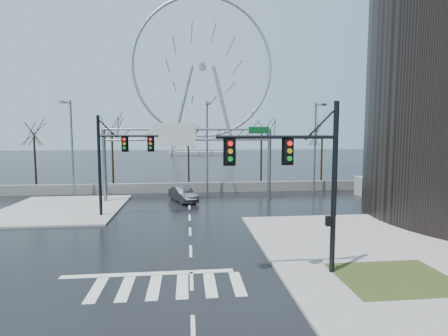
{
  "coord_description": "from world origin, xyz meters",
  "views": [
    {
      "loc": [
        -0.13,
        -19.1,
        6.52
      ],
      "look_at": [
        2.6,
        6.86,
        4.0
      ],
      "focal_mm": 28.0,
      "sensor_mm": 36.0,
      "label": 1
    }
  ],
  "objects": [
    {
      "name": "ground",
      "position": [
        0.0,
        0.0,
        0.0
      ],
      "size": [
        260.0,
        260.0,
        0.0
      ],
      "primitive_type": "plane",
      "color": "black",
      "rests_on": "ground"
    },
    {
      "name": "tree_far_left",
      "position": [
        -18.0,
        24.0,
        5.57
      ],
      "size": [
        3.5,
        3.5,
        7.0
      ],
      "color": "black",
      "rests_on": "ground"
    },
    {
      "name": "streetlight_right",
      "position": [
        14.0,
        18.16,
        5.89
      ],
      "size": [
        0.5,
        2.55,
        10.0
      ],
      "color": "slate",
      "rests_on": "ground"
    },
    {
      "name": "signal_mast_near",
      "position": [
        5.14,
        -4.04,
        4.87
      ],
      "size": [
        5.52,
        0.41,
        8.0
      ],
      "color": "black",
      "rests_on": "ground"
    },
    {
      "name": "tree_far_right",
      "position": [
        17.0,
        24.0,
        5.41
      ],
      "size": [
        3.4,
        3.4,
        6.8
      ],
      "color": "black",
      "rests_on": "ground"
    },
    {
      "name": "signal_mast_far",
      "position": [
        -5.87,
        8.96,
        4.83
      ],
      "size": [
        4.72,
        0.41,
        8.0
      ],
      "color": "black",
      "rests_on": "ground"
    },
    {
      "name": "car",
      "position": [
        -0.6,
        14.63,
        0.71
      ],
      "size": [
        3.07,
        4.58,
        1.43
      ],
      "primitive_type": "imported",
      "rotation": [
        0.0,
        0.0,
        0.4
      ],
      "color": "black",
      "rests_on": "ground"
    },
    {
      "name": "sign_gantry",
      "position": [
        -0.38,
        14.96,
        5.18
      ],
      "size": [
        16.36,
        0.4,
        7.6
      ],
      "color": "slate",
      "rests_on": "ground"
    },
    {
      "name": "barrier_wall",
      "position": [
        0.0,
        20.0,
        0.55
      ],
      "size": [
        52.0,
        0.5,
        1.1
      ],
      "primitive_type": "cube",
      "color": "slate",
      "rests_on": "ground"
    },
    {
      "name": "streetlight_left",
      "position": [
        -12.0,
        18.16,
        5.89
      ],
      "size": [
        0.5,
        2.55,
        10.0
      ],
      "color": "slate",
      "rests_on": "ground"
    },
    {
      "name": "ferris_wheel",
      "position": [
        5.0,
        95.0,
        26.13
      ],
      "size": [
        45.0,
        6.0,
        50.91
      ],
      "color": "gray",
      "rests_on": "ground"
    },
    {
      "name": "sidewalk_right_ext",
      "position": [
        10.0,
        2.0,
        0.07
      ],
      "size": [
        12.0,
        10.0,
        0.15
      ],
      "primitive_type": "cube",
      "color": "gray",
      "rests_on": "ground"
    },
    {
      "name": "streetlight_mid",
      "position": [
        2.0,
        18.16,
        5.89
      ],
      "size": [
        0.5,
        2.55,
        10.0
      ],
      "color": "slate",
      "rests_on": "ground"
    },
    {
      "name": "grass_strip",
      "position": [
        9.0,
        -5.0,
        0.15
      ],
      "size": [
        5.0,
        4.0,
        0.02
      ],
      "primitive_type": "cube",
      "color": "#2C3817",
      "rests_on": "sidewalk_near"
    },
    {
      "name": "tree_center",
      "position": [
        0.0,
        24.5,
        5.17
      ],
      "size": [
        3.25,
        3.25,
        6.5
      ],
      "color": "black",
      "rests_on": "ground"
    },
    {
      "name": "sidewalk_far",
      "position": [
        -11.0,
        12.0,
        0.07
      ],
      "size": [
        10.0,
        12.0,
        0.15
      ],
      "primitive_type": "cube",
      "color": "gray",
      "rests_on": "ground"
    },
    {
      "name": "tree_left",
      "position": [
        -9.0,
        23.5,
        5.98
      ],
      "size": [
        3.75,
        3.75,
        7.5
      ],
      "color": "black",
      "rests_on": "ground"
    },
    {
      "name": "tree_right",
      "position": [
        9.0,
        23.5,
        6.22
      ],
      "size": [
        3.9,
        3.9,
        7.8
      ],
      "color": "black",
      "rests_on": "ground"
    }
  ]
}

